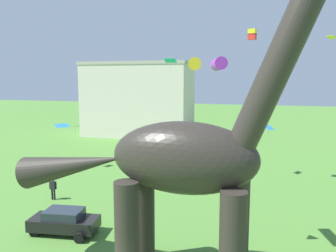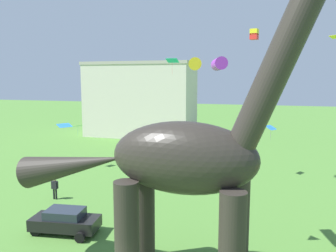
# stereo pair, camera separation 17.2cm
# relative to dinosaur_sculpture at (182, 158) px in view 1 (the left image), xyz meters

# --- Properties ---
(dinosaur_sculpture) EXTENTS (15.93, 3.37, 16.65)m
(dinosaur_sculpture) POSITION_rel_dinosaur_sculpture_xyz_m (0.00, 0.00, 0.00)
(dinosaur_sculpture) COLOR #2D2823
(dinosaur_sculpture) RESTS_ON ground_plane
(parked_sedan_left) EXTENTS (4.39, 2.31, 1.55)m
(parked_sedan_left) POSITION_rel_dinosaur_sculpture_xyz_m (-8.22, 2.80, -5.21)
(parked_sedan_left) COLOR black
(parked_sedan_left) RESTS_ON ground_plane
(person_strolling_adult) EXTENTS (0.66, 0.29, 1.76)m
(person_strolling_adult) POSITION_rel_dinosaur_sculpture_xyz_m (-12.48, 7.86, -4.95)
(person_strolling_adult) COLOR black
(person_strolling_adult) RESTS_ON ground_plane
(kite_mid_left) EXTENTS (1.01, 1.13, 1.15)m
(kite_mid_left) POSITION_rel_dinosaur_sculpture_xyz_m (-15.87, 17.07, -1.42)
(kite_mid_left) COLOR green
(kite_near_low) EXTENTS (1.36, 1.00, 1.69)m
(kite_near_low) POSITION_rel_dinosaur_sculpture_xyz_m (-6.19, 20.19, 5.50)
(kite_near_low) COLOR #19B2B7
(kite_near_high) EXTENTS (2.18, 2.34, 0.66)m
(kite_near_high) POSITION_rel_dinosaur_sculpture_xyz_m (0.94, 2.86, 4.34)
(kite_near_high) COLOR purple
(kite_trailing) EXTENTS (1.18, 1.31, 1.43)m
(kite_trailing) POSITION_rel_dinosaur_sculpture_xyz_m (4.01, 19.88, -1.18)
(kite_trailing) COLOR #287AE5
(kite_mid_center) EXTENTS (0.76, 0.76, 0.90)m
(kite_mid_center) POSITION_rel_dinosaur_sculpture_xyz_m (2.27, 16.40, 7.43)
(kite_mid_center) COLOR yellow
(kite_mid_right) EXTENTS (0.92, 0.95, 0.25)m
(kite_mid_right) POSITION_rel_dinosaur_sculpture_xyz_m (8.98, 18.58, 7.22)
(kite_mid_right) COLOR yellow
(kite_apex) EXTENTS (1.83, 1.94, 0.33)m
(kite_apex) POSITION_rel_dinosaur_sculpture_xyz_m (-19.09, 19.48, -1.79)
(kite_apex) COLOR #287AE5
(background_building_block) EXTENTS (18.08, 8.51, 12.39)m
(background_building_block) POSITION_rel_dinosaur_sculpture_xyz_m (-17.12, 39.16, 0.18)
(background_building_block) COLOR beige
(background_building_block) RESTS_ON ground_plane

